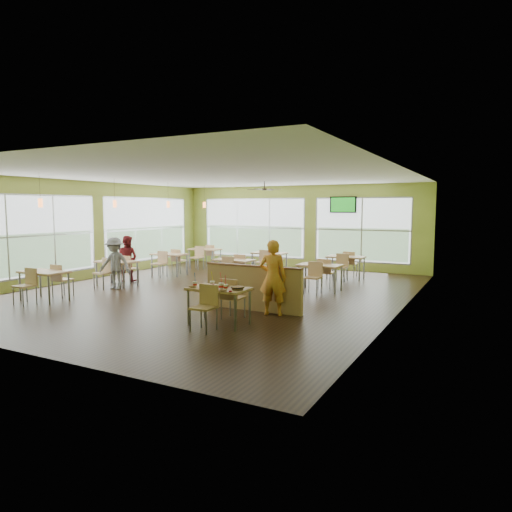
# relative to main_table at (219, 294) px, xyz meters

# --- Properties ---
(room) EXTENTS (12.00, 12.04, 3.20)m
(room) POSITION_rel_main_table_xyz_m (-2.00, 3.00, 0.97)
(room) COLOR black
(room) RESTS_ON ground
(window_bays) EXTENTS (9.24, 10.24, 2.38)m
(window_bays) POSITION_rel_main_table_xyz_m (-4.65, 6.08, 0.85)
(window_bays) COLOR white
(window_bays) RESTS_ON room
(main_table) EXTENTS (1.22, 1.52, 0.87)m
(main_table) POSITION_rel_main_table_xyz_m (0.00, 0.00, 0.00)
(main_table) COLOR tan
(main_table) RESTS_ON floor
(half_wall_divider) EXTENTS (2.40, 0.14, 1.04)m
(half_wall_divider) POSITION_rel_main_table_xyz_m (0.00, 1.45, -0.11)
(half_wall_divider) COLOR tan
(half_wall_divider) RESTS_ON floor
(dining_tables) EXTENTS (6.92, 8.72, 0.87)m
(dining_tables) POSITION_rel_main_table_xyz_m (-3.05, 4.71, -0.00)
(dining_tables) COLOR tan
(dining_tables) RESTS_ON floor
(pendant_lights) EXTENTS (0.11, 7.31, 0.86)m
(pendant_lights) POSITION_rel_main_table_xyz_m (-5.20, 3.68, 1.82)
(pendant_lights) COLOR #2D2119
(pendant_lights) RESTS_ON ceiling
(ceiling_fan) EXTENTS (1.25, 1.25, 0.29)m
(ceiling_fan) POSITION_rel_main_table_xyz_m (-2.00, 6.00, 2.32)
(ceiling_fan) COLOR #2D2119
(ceiling_fan) RESTS_ON ceiling
(tv_backwall) EXTENTS (1.00, 0.07, 0.60)m
(tv_backwall) POSITION_rel_main_table_xyz_m (-0.20, 8.90, 1.82)
(tv_backwall) COLOR black
(tv_backwall) RESTS_ON wall_back
(man_plaid) EXTENTS (0.68, 0.52, 1.65)m
(man_plaid) POSITION_rel_main_table_xyz_m (0.59, 1.25, 0.19)
(man_plaid) COLOR orange
(man_plaid) RESTS_ON floor
(patron_maroon) EXTENTS (0.81, 0.69, 1.46)m
(patron_maroon) POSITION_rel_main_table_xyz_m (-5.50, 3.26, 0.10)
(patron_maroon) COLOR maroon
(patron_maroon) RESTS_ON floor
(patron_grey) EXTENTS (1.06, 0.74, 1.49)m
(patron_grey) POSITION_rel_main_table_xyz_m (-4.82, 2.04, 0.12)
(patron_grey) COLOR slate
(patron_grey) RESTS_ON floor
(cup_blue) EXTENTS (0.09, 0.09, 0.32)m
(cup_blue) POSITION_rel_main_table_xyz_m (-0.44, -0.19, 0.18)
(cup_blue) COLOR white
(cup_blue) RESTS_ON main_table
(cup_yellow) EXTENTS (0.10, 0.10, 0.35)m
(cup_yellow) POSITION_rel_main_table_xyz_m (-0.12, -0.06, 0.19)
(cup_yellow) COLOR white
(cup_yellow) RESTS_ON main_table
(cup_red_near) EXTENTS (0.10, 0.10, 0.37)m
(cup_red_near) POSITION_rel_main_table_xyz_m (0.18, -0.20, 0.19)
(cup_red_near) COLOR white
(cup_red_near) RESTS_ON main_table
(cup_red_far) EXTENTS (0.09, 0.09, 0.32)m
(cup_red_far) POSITION_rel_main_table_xyz_m (0.28, -0.20, 0.18)
(cup_red_far) COLOR white
(cup_red_far) RESTS_ON main_table
(food_basket) EXTENTS (0.27, 0.27, 0.06)m
(food_basket) POSITION_rel_main_table_xyz_m (0.44, -0.03, 0.15)
(food_basket) COLOR black
(food_basket) RESTS_ON main_table
(ketchup_cup) EXTENTS (0.06, 0.06, 0.02)m
(ketchup_cup) POSITION_rel_main_table_xyz_m (0.44, -0.29, 0.13)
(ketchup_cup) COLOR #A90D14
(ketchup_cup) RESTS_ON main_table
(wrapper_left) EXTENTS (0.20, 0.19, 0.04)m
(wrapper_left) POSITION_rel_main_table_xyz_m (-0.49, -0.21, 0.14)
(wrapper_left) COLOR olive
(wrapper_left) RESTS_ON main_table
(wrapper_mid) EXTENTS (0.25, 0.24, 0.05)m
(wrapper_mid) POSITION_rel_main_table_xyz_m (0.04, 0.15, 0.15)
(wrapper_mid) COLOR olive
(wrapper_mid) RESTS_ON main_table
(wrapper_right) EXTENTS (0.18, 0.17, 0.04)m
(wrapper_right) POSITION_rel_main_table_xyz_m (0.27, -0.29, 0.14)
(wrapper_right) COLOR olive
(wrapper_right) RESTS_ON main_table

